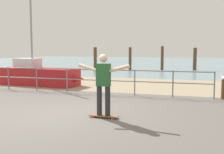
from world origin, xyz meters
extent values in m
cube|color=#605B56|center=(0.00, -1.00, 0.00)|extent=(24.00, 10.00, 0.04)
cube|color=tan|center=(0.00, 7.00, 0.00)|extent=(24.00, 6.00, 0.04)
cube|color=#75939E|center=(0.00, 35.00, 0.00)|extent=(72.00, 50.00, 0.04)
cylinder|color=slate|center=(-5.11, 3.60, 0.53)|extent=(0.05, 0.05, 1.05)
cylinder|color=slate|center=(-3.60, 3.60, 0.53)|extent=(0.05, 0.05, 1.05)
cylinder|color=slate|center=(-2.10, 3.60, 0.53)|extent=(0.05, 0.05, 1.05)
cylinder|color=slate|center=(-0.60, 3.60, 0.53)|extent=(0.05, 0.05, 1.05)
cylinder|color=slate|center=(0.91, 3.60, 0.53)|extent=(0.05, 0.05, 1.05)
cylinder|color=slate|center=(2.41, 3.60, 0.53)|extent=(0.05, 0.05, 1.05)
cylinder|color=slate|center=(3.91, 3.60, 0.53)|extent=(0.05, 0.05, 1.05)
cylinder|color=slate|center=(-2.10, 3.60, 1.02)|extent=(12.03, 0.04, 0.04)
cylinder|color=slate|center=(-2.10, 3.60, 0.58)|extent=(12.03, 0.04, 0.04)
cube|color=#B21E23|center=(-4.65, 5.31, 0.45)|extent=(4.51, 1.79, 0.90)
cone|color=#B21E23|center=(-2.46, 5.11, 0.45)|extent=(1.16, 0.86, 0.77)
cylinder|color=gray|center=(-4.95, 5.34, 2.78)|extent=(0.10, 0.10, 3.77)
cube|color=silver|center=(-5.25, 5.37, 1.15)|extent=(1.28, 1.00, 0.50)
cube|color=brown|center=(0.88, -0.23, 0.07)|extent=(0.81, 0.22, 0.02)
cylinder|color=#E5598C|center=(0.60, -0.30, 0.03)|extent=(0.06, 0.03, 0.06)
cylinder|color=#E5598C|center=(0.60, -0.14, 0.03)|extent=(0.06, 0.03, 0.06)
cylinder|color=#E5598C|center=(1.16, -0.31, 0.03)|extent=(0.06, 0.03, 0.06)
cylinder|color=#E5598C|center=(1.16, -0.15, 0.03)|extent=(0.06, 0.03, 0.06)
cylinder|color=#26262B|center=(0.76, -0.22, 0.48)|extent=(0.14, 0.14, 0.80)
cylinder|color=#26262B|center=(1.00, -0.23, 0.48)|extent=(0.14, 0.14, 0.80)
cube|color=#26592D|center=(0.88, -0.23, 1.18)|extent=(0.37, 0.21, 0.60)
sphere|color=beige|center=(0.88, -0.23, 1.62)|extent=(0.22, 0.22, 0.22)
cylinder|color=beige|center=(0.44, -0.21, 1.36)|extent=(0.56, 0.10, 0.23)
cylinder|color=beige|center=(1.33, -0.24, 1.36)|extent=(0.56, 0.10, 0.23)
cylinder|color=#513826|center=(4.25, 3.72, 0.37)|extent=(0.18, 0.18, 0.74)
ellipsoid|color=white|center=(4.25, 3.72, 0.81)|extent=(0.24, 0.35, 0.14)
sphere|color=white|center=(4.19, 3.90, 0.87)|extent=(0.09, 0.09, 0.09)
cone|color=gold|center=(4.17, 3.94, 0.87)|extent=(0.04, 0.06, 0.02)
cylinder|color=#513826|center=(-5.35, 15.80, 1.04)|extent=(0.29, 0.29, 2.07)
cylinder|color=#513826|center=(-2.50, 17.32, 1.04)|extent=(0.26, 0.26, 2.08)
cylinder|color=#513826|center=(0.34, 17.95, 1.09)|extent=(0.26, 0.26, 2.17)
cylinder|color=#513826|center=(3.18, 18.49, 1.02)|extent=(0.32, 0.32, 2.03)
camera|label=1|loc=(3.20, -7.03, 1.85)|focal=43.57mm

